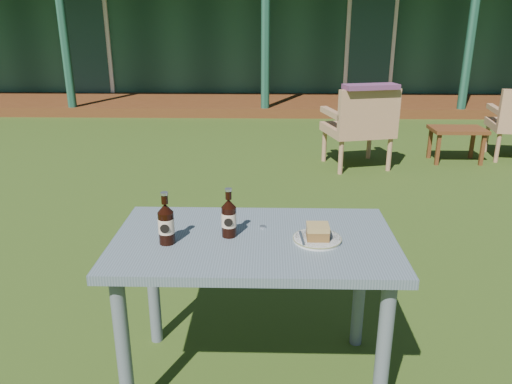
{
  "coord_description": "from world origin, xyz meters",
  "views": [
    {
      "loc": [
        0.06,
        -3.53,
        1.61
      ],
      "look_at": [
        0.0,
        -1.3,
        0.82
      ],
      "focal_mm": 35.0,
      "sensor_mm": 36.0,
      "label": 1
    }
  ],
  "objects_px": {
    "plate": "(317,239)",
    "cake_slice": "(318,232)",
    "side_table": "(457,133)",
    "cola_bottle_near": "(229,217)",
    "armchair_left": "(361,123)",
    "cafe_table": "(254,259)",
    "cola_bottle_far": "(166,223)"
  },
  "relations": [
    {
      "from": "cake_slice",
      "to": "armchair_left",
      "type": "height_order",
      "value": "armchair_left"
    },
    {
      "from": "armchair_left",
      "to": "side_table",
      "type": "height_order",
      "value": "armchair_left"
    },
    {
      "from": "cola_bottle_far",
      "to": "side_table",
      "type": "distance_m",
      "value": 4.64
    },
    {
      "from": "cola_bottle_near",
      "to": "cola_bottle_far",
      "type": "distance_m",
      "value": 0.26
    },
    {
      "from": "cake_slice",
      "to": "armchair_left",
      "type": "distance_m",
      "value": 3.6
    },
    {
      "from": "cola_bottle_near",
      "to": "armchair_left",
      "type": "height_order",
      "value": "cola_bottle_near"
    },
    {
      "from": "cola_bottle_near",
      "to": "cola_bottle_far",
      "type": "relative_size",
      "value": 0.96
    },
    {
      "from": "cafe_table",
      "to": "armchair_left",
      "type": "height_order",
      "value": "armchair_left"
    },
    {
      "from": "cake_slice",
      "to": "plate",
      "type": "bearing_deg",
      "value": 90.16
    },
    {
      "from": "cake_slice",
      "to": "side_table",
      "type": "xyz_separation_m",
      "value": [
        1.97,
        3.78,
        -0.42
      ]
    },
    {
      "from": "cake_slice",
      "to": "cola_bottle_far",
      "type": "bearing_deg",
      "value": -177.22
    },
    {
      "from": "cafe_table",
      "to": "cake_slice",
      "type": "bearing_deg",
      "value": -6.97
    },
    {
      "from": "plate",
      "to": "cola_bottle_near",
      "type": "distance_m",
      "value": 0.38
    },
    {
      "from": "cafe_table",
      "to": "cola_bottle_far",
      "type": "bearing_deg",
      "value": -170.12
    },
    {
      "from": "cola_bottle_near",
      "to": "side_table",
      "type": "distance_m",
      "value": 4.43
    },
    {
      "from": "cafe_table",
      "to": "plate",
      "type": "bearing_deg",
      "value": -5.6
    },
    {
      "from": "cafe_table",
      "to": "cola_bottle_near",
      "type": "height_order",
      "value": "cola_bottle_near"
    },
    {
      "from": "plate",
      "to": "armchair_left",
      "type": "distance_m",
      "value": 3.59
    },
    {
      "from": "armchair_left",
      "to": "cola_bottle_near",
      "type": "bearing_deg",
      "value": -108.8
    },
    {
      "from": "plate",
      "to": "cake_slice",
      "type": "height_order",
      "value": "cake_slice"
    },
    {
      "from": "plate",
      "to": "cola_bottle_near",
      "type": "xyz_separation_m",
      "value": [
        -0.37,
        0.04,
        0.08
      ]
    },
    {
      "from": "cafe_table",
      "to": "side_table",
      "type": "xyz_separation_m",
      "value": [
        2.23,
        3.75,
        -0.28
      ]
    },
    {
      "from": "cola_bottle_far",
      "to": "cake_slice",
      "type": "bearing_deg",
      "value": 2.78
    },
    {
      "from": "cafe_table",
      "to": "cake_slice",
      "type": "distance_m",
      "value": 0.3
    },
    {
      "from": "plate",
      "to": "cake_slice",
      "type": "distance_m",
      "value": 0.04
    },
    {
      "from": "cafe_table",
      "to": "cola_bottle_near",
      "type": "bearing_deg",
      "value": 172.39
    },
    {
      "from": "armchair_left",
      "to": "side_table",
      "type": "relative_size",
      "value": 1.5
    },
    {
      "from": "cake_slice",
      "to": "armchair_left",
      "type": "bearing_deg",
      "value": 77.08
    },
    {
      "from": "plate",
      "to": "cola_bottle_near",
      "type": "bearing_deg",
      "value": 173.82
    },
    {
      "from": "side_table",
      "to": "cola_bottle_near",
      "type": "bearing_deg",
      "value": -122.06
    },
    {
      "from": "cola_bottle_far",
      "to": "plate",
      "type": "bearing_deg",
      "value": 3.37
    },
    {
      "from": "cola_bottle_near",
      "to": "side_table",
      "type": "height_order",
      "value": "cola_bottle_near"
    }
  ]
}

